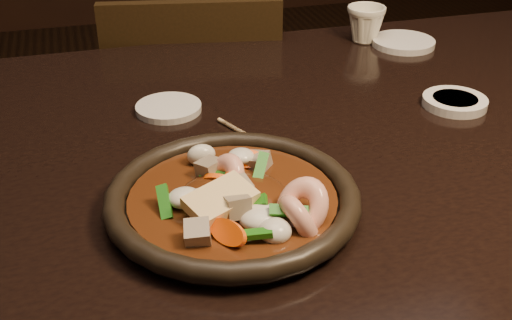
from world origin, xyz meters
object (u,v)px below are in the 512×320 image
object	(u,v)px
chair	(198,142)
tea_cup	(366,23)
plate	(233,200)
table	(313,173)

from	to	relation	value
chair	tea_cup	xyz separation A→B (m)	(0.32, -0.21, 0.34)
plate	tea_cup	xyz separation A→B (m)	(0.41, 0.52, 0.02)
plate	table	bearing A→B (deg)	45.27
tea_cup	table	bearing A→B (deg)	-124.33
chair	tea_cup	world-z (taller)	chair
plate	tea_cup	bearing A→B (deg)	51.85
table	plate	size ratio (longest dim) A/B	5.12
chair	tea_cup	bearing A→B (deg)	157.35
table	tea_cup	distance (m)	0.44
chair	plate	size ratio (longest dim) A/B	2.66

